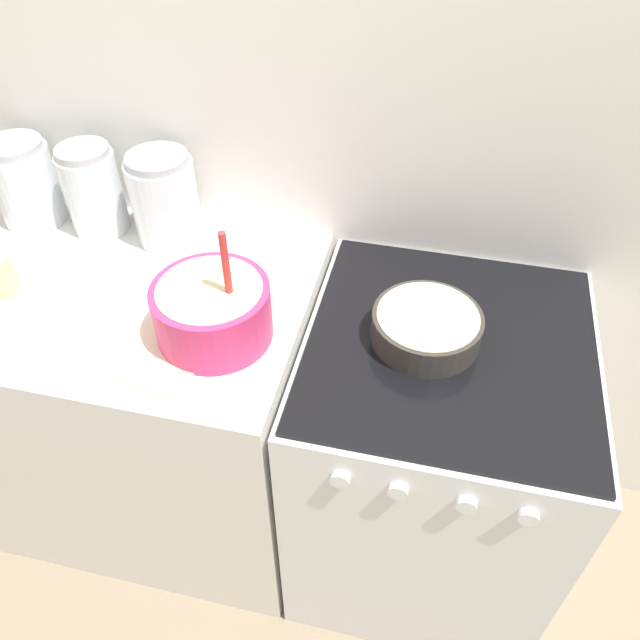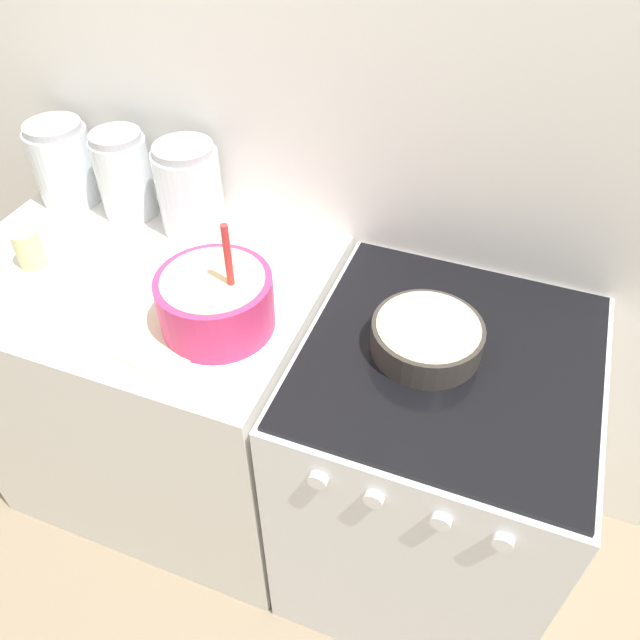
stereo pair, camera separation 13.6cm
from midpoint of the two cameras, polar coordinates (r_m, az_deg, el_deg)
name	(u,v)px [view 2 (the right image)]	position (r m, az deg, el deg)	size (l,w,h in m)	color
ground_plane	(268,612)	(2.01, -2.67, -25.23)	(12.00, 12.00, 0.00)	gray
wall_back	(361,124)	(1.55, 6.39, 17.34)	(4.87, 0.05, 2.40)	white
countertop_cabinet	(164,387)	(1.92, -12.13, -6.14)	(0.93, 0.67, 0.89)	silver
stove	(428,470)	(1.74, 12.09, -13.41)	(0.65, 0.69, 0.89)	silver
mixing_bowl	(216,299)	(1.38, -6.76, 1.78)	(0.26, 0.26, 0.28)	#E0336B
baking_pan	(427,337)	(1.37, 12.56, -1.63)	(0.24, 0.24, 0.07)	#38332D
storage_jar_left	(65,168)	(1.91, -20.39, 12.85)	(0.17, 0.17, 0.23)	silver
storage_jar_middle	(126,180)	(1.79, -15.27, 12.18)	(0.15, 0.15, 0.24)	silver
storage_jar_right	(190,194)	(1.69, -9.50, 11.24)	(0.17, 0.17, 0.24)	silver
tin_can	(29,249)	(1.69, -23.03, 5.94)	(0.07, 0.07, 0.10)	beige
recipe_page	(170,334)	(1.42, -10.89, -1.36)	(0.22, 0.26, 0.01)	beige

